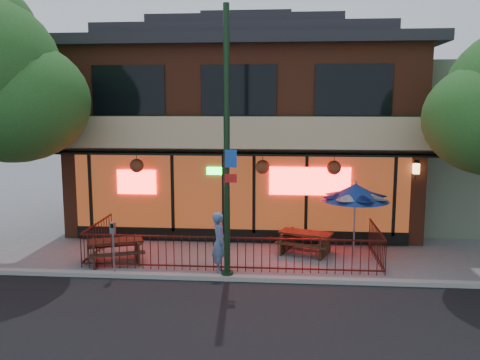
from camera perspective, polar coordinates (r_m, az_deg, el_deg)
The scene contains 11 objects.
ground at distance 14.01m, azimuth -1.26°, elevation -10.46°, with size 80.00×80.00×0.00m, color gray.
curb at distance 13.52m, azimuth -1.49°, elevation -10.91°, with size 80.00×0.25×0.12m, color #999993.
restaurant_building at distance 20.34m, azimuth 0.83°, elevation 7.31°, with size 12.96×9.49×8.05m.
neighbor_building at distance 22.27m, azimuth 24.77°, elevation 3.74°, with size 6.00×7.00×6.00m, color slate.
patio_fence at distance 14.30m, azimuth -1.06°, elevation -7.42°, with size 8.44×2.62×1.00m.
street_light at distance 12.92m, azimuth -1.48°, elevation 2.26°, with size 0.43×0.32×7.00m.
picnic_table_left at distance 15.24m, azimuth -13.81°, elevation -7.39°, with size 1.91×1.70×0.67m.
picnic_table_right at distance 15.80m, azimuth 7.39°, elevation -6.64°, with size 1.90×1.68×0.68m.
patio_umbrella at distance 15.54m, azimuth 12.83°, elevation -1.37°, with size 2.00×1.99×2.28m.
pedestrian at distance 13.89m, azimuth -2.33°, elevation -7.03°, with size 0.61×0.40×1.67m, color #4E6E9C.
parking_meter_near at distance 13.91m, azimuth -14.06°, elevation -6.55°, with size 0.14×0.13×1.48m.
Camera 1 is at (1.41, -13.17, 4.56)m, focal length 38.00 mm.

